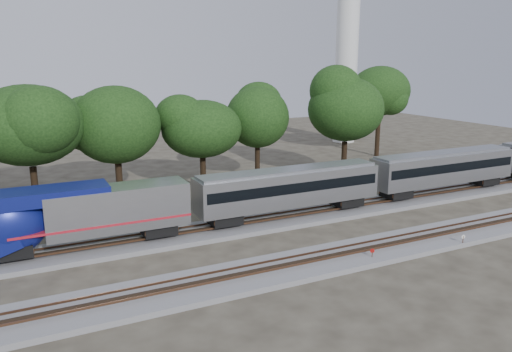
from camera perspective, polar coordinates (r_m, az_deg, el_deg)
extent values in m
plane|color=#383328|center=(42.09, 5.22, -7.82)|extent=(160.00, 160.00, 0.00)
cube|color=slate|center=(46.93, 1.40, -5.25)|extent=(160.00, 5.00, 0.40)
cube|color=brown|center=(46.19, 1.82, -4.97)|extent=(160.00, 0.08, 0.15)
cube|color=brown|center=(47.40, 1.01, -4.49)|extent=(160.00, 0.08, 0.15)
cube|color=slate|center=(38.92, 8.33, -9.40)|extent=(160.00, 5.00, 0.40)
cube|color=brown|center=(38.20, 8.97, -9.12)|extent=(160.00, 0.08, 0.15)
cube|color=brown|center=(39.29, 7.76, -8.43)|extent=(160.00, 0.08, 0.15)
cube|color=#A9ACB0|center=(41.70, -15.50, -3.50)|extent=(11.20, 3.17, 3.49)
ellipsoid|color=navy|center=(41.19, -26.53, -5.03)|extent=(5.70, 3.30, 4.86)
cube|color=navy|center=(40.71, -22.80, -2.07)|extent=(8.98, 3.11, 1.06)
cube|color=black|center=(40.89, -25.94, -3.55)|extent=(0.47, 2.43, 1.38)
cube|color=#A71925|center=(41.77, -17.13, -4.87)|extent=(13.73, 3.21, 0.19)
cube|color=black|center=(41.80, -26.03, -7.56)|extent=(2.75, 2.32, 0.95)
cube|color=black|center=(43.02, -11.09, -5.84)|extent=(2.75, 2.32, 0.95)
cube|color=#A9ACB0|center=(47.10, 3.83, -1.32)|extent=(18.38, 3.17, 3.17)
cube|color=black|center=(47.02, 3.84, -0.95)|extent=(17.75, 3.22, 0.95)
cube|color=gray|center=(46.71, 3.86, 0.62)|extent=(17.96, 2.54, 0.37)
cube|color=black|center=(44.84, -3.62, -4.82)|extent=(2.75, 2.32, 0.95)
cube|color=black|center=(51.19, 10.27, -2.71)|extent=(2.75, 2.32, 0.95)
cube|color=#A9ACB0|center=(59.32, 20.66, 0.89)|extent=(18.38, 3.17, 3.17)
cube|color=black|center=(59.26, 20.68, 1.18)|extent=(17.75, 3.22, 0.95)
cube|color=gray|center=(59.01, 20.79, 2.44)|extent=(17.96, 2.54, 0.37)
cube|color=black|center=(55.20, 15.73, -1.83)|extent=(2.75, 2.32, 0.95)
cube|color=black|center=(64.69, 24.57, -0.37)|extent=(2.75, 2.32, 0.95)
cylinder|color=#512D19|center=(39.40, 13.12, -8.90)|extent=(0.06, 0.06, 0.94)
cylinder|color=#A70C0B|center=(39.25, 13.16, -8.33)|extent=(0.32, 0.17, 0.34)
cylinder|color=#512D19|center=(44.53, 22.56, -6.96)|extent=(0.06, 0.06, 0.97)
cylinder|color=silver|center=(44.39, 22.61, -6.43)|extent=(0.34, 0.11, 0.35)
cube|color=#512D19|center=(42.32, 17.69, -8.08)|extent=(0.57, 0.45, 0.30)
cylinder|color=silver|center=(93.99, 10.28, 12.44)|extent=(4.03, 4.03, 28.21)
cone|color=silver|center=(94.89, 9.98, 5.13)|extent=(6.45, 6.45, 4.03)
cylinder|color=black|center=(53.96, -23.90, -1.52)|extent=(0.70, 0.70, 4.79)
ellipsoid|color=black|center=(52.81, -24.56, 5.31)|extent=(9.02, 9.02, 7.67)
cylinder|color=black|center=(55.75, -15.35, -0.56)|extent=(0.70, 0.70, 4.49)
ellipsoid|color=black|center=(54.67, -15.74, 5.66)|extent=(8.46, 8.46, 7.19)
cylinder|color=black|center=(58.43, -6.06, 0.19)|extent=(0.70, 0.70, 3.93)
ellipsoid|color=black|center=(57.46, -6.19, 5.38)|extent=(7.42, 7.42, 6.30)
cylinder|color=black|center=(62.53, 0.16, 1.33)|extent=(0.70, 0.70, 4.36)
ellipsoid|color=black|center=(61.58, 0.16, 6.73)|extent=(8.23, 8.23, 7.00)
cylinder|color=black|center=(64.98, 10.02, 1.79)|extent=(0.70, 0.70, 4.82)
ellipsoid|color=black|center=(64.02, 10.25, 7.53)|extent=(9.09, 9.09, 7.72)
cylinder|color=black|center=(81.47, 13.70, 4.16)|extent=(0.70, 0.70, 5.52)
ellipsoid|color=black|center=(80.68, 14.00, 9.42)|extent=(10.40, 10.40, 8.84)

